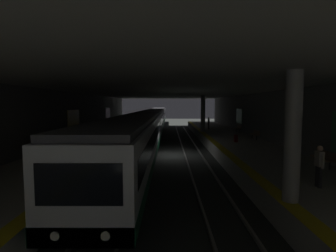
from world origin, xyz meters
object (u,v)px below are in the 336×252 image
at_px(bench_left_mid, 255,134).
at_px(person_waiting_near, 319,165).
at_px(suitcase_rolling, 236,138).
at_px(pillar_near, 293,137).
at_px(bench_right_near, 102,127).
at_px(metro_train, 152,122).
at_px(bench_right_mid, 111,124).
at_px(person_walking_mid, 209,123).
at_px(bench_left_near, 324,157).
at_px(pillar_far, 203,113).
at_px(bench_left_far, 238,128).
at_px(trash_bin, 56,147).

relative_size(bench_left_mid, person_waiting_near, 0.99).
bearing_deg(suitcase_rolling, pillar_near, 173.02).
bearing_deg(bench_right_near, metro_train, -65.95).
height_order(bench_right_mid, person_walking_mid, person_walking_mid).
xyz_separation_m(bench_left_near, suitcase_rolling, (9.57, 2.38, -0.20)).
xyz_separation_m(pillar_near, bench_right_near, (24.98, 12.88, -1.75)).
relative_size(pillar_far, bench_left_far, 2.68).
relative_size(bench_left_near, person_walking_mid, 1.04).
height_order(bench_left_mid, trash_bin, bench_left_mid).
relative_size(pillar_far, trash_bin, 5.35).
relative_size(pillar_far, bench_right_mid, 2.68).
height_order(pillar_far, bench_left_near, pillar_far).
height_order(bench_left_near, person_walking_mid, person_walking_mid).
bearing_deg(pillar_far, metro_train, 60.11).
bearing_deg(trash_bin, suitcase_rolling, -68.45).
bearing_deg(bench_right_near, bench_left_near, -139.21).
height_order(bench_left_mid, bench_right_near, same).
bearing_deg(person_waiting_near, bench_right_near, 32.22).
bearing_deg(pillar_near, bench_left_near, -38.81).
bearing_deg(bench_left_mid, bench_left_far, 0.00).
bearing_deg(person_walking_mid, metro_train, 86.08).
bearing_deg(pillar_far, person_waiting_near, -175.25).
distance_m(bench_left_far, bench_right_mid, 18.48).
relative_size(pillar_near, person_walking_mid, 2.78).
bearing_deg(bench_left_far, suitcase_rolling, 163.92).
distance_m(pillar_near, person_waiting_near, 2.79).
height_order(bench_left_far, trash_bin, bench_left_far).
height_order(bench_left_mid, person_walking_mid, person_walking_mid).
bearing_deg(person_waiting_near, metro_train, 17.79).
bearing_deg(pillar_near, person_waiting_near, -49.77).
relative_size(pillar_far, person_waiting_near, 2.64).
bearing_deg(bench_right_mid, bench_left_far, -112.53).
bearing_deg(person_walking_mid, pillar_near, 177.46).
relative_size(bench_left_far, suitcase_rolling, 1.79).
relative_size(metro_train, bench_left_mid, 35.71).
distance_m(pillar_near, bench_left_near, 6.90).
height_order(bench_right_near, person_waiting_near, person_waiting_near).
bearing_deg(person_waiting_near, bench_left_far, -6.17).
relative_size(bench_left_near, bench_left_mid, 1.00).
distance_m(bench_right_mid, person_waiting_near, 32.11).
bearing_deg(bench_right_mid, bench_right_near, 180.00).
xyz_separation_m(metro_train, bench_right_near, (-2.83, 6.33, -0.45)).
distance_m(bench_left_mid, person_walking_mid, 10.98).
xyz_separation_m(pillar_near, trash_bin, (9.26, 12.15, -1.85)).
bearing_deg(person_waiting_near, pillar_far, 4.75).
distance_m(metro_train, bench_left_far, 11.77).
distance_m(bench_left_near, bench_left_mid, 11.51).
relative_size(metro_train, person_waiting_near, 35.21).
bearing_deg(trash_bin, person_walking_mid, -36.56).
bearing_deg(pillar_near, bench_right_near, 27.28).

